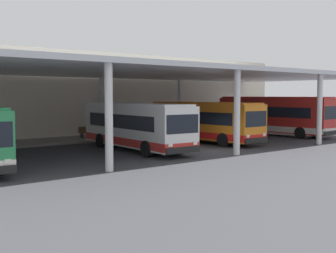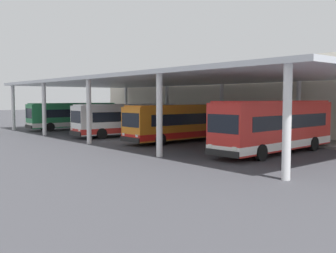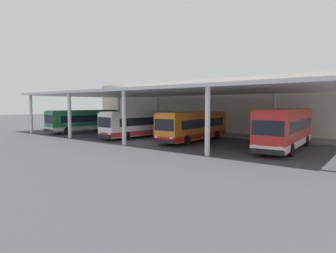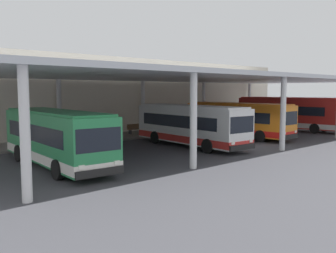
# 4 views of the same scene
# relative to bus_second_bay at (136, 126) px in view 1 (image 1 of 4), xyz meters

# --- Properties ---
(ground_plane) EXTENTS (200.00, 200.00, 0.00)m
(ground_plane) POSITION_rel_bus_second_bay_xyz_m (3.45, -3.40, -1.66)
(ground_plane) COLOR #3D3D42
(platform_kerb) EXTENTS (42.00, 4.50, 0.18)m
(platform_kerb) POSITION_rel_bus_second_bay_xyz_m (3.45, 8.35, -1.57)
(platform_kerb) COLOR gray
(platform_kerb) RESTS_ON ground
(station_building_facade) EXTENTS (48.00, 1.60, 7.64)m
(station_building_facade) POSITION_rel_bus_second_bay_xyz_m (3.45, 11.60, 2.17)
(station_building_facade) COLOR beige
(station_building_facade) RESTS_ON ground
(canopy_shelter) EXTENTS (40.00, 17.00, 5.55)m
(canopy_shelter) POSITION_rel_bus_second_bay_xyz_m (3.45, 2.10, 3.63)
(canopy_shelter) COLOR silver
(canopy_shelter) RESTS_ON ground
(bus_second_bay) EXTENTS (3.29, 10.69, 3.17)m
(bus_second_bay) POSITION_rel_bus_second_bay_xyz_m (0.00, 0.00, 0.00)
(bus_second_bay) COLOR white
(bus_second_bay) RESTS_ON ground
(bus_middle_bay) EXTENTS (2.81, 10.56, 3.17)m
(bus_middle_bay) POSITION_rel_bus_second_bay_xyz_m (7.13, 0.83, 0.00)
(bus_middle_bay) COLOR orange
(bus_middle_bay) RESTS_ON ground
(bus_far_bay) EXTENTS (3.11, 11.44, 3.57)m
(bus_far_bay) POSITION_rel_bus_second_bay_xyz_m (16.51, 1.09, 0.19)
(bus_far_bay) COLOR red
(bus_far_bay) RESTS_ON ground
(bench_waiting) EXTENTS (1.80, 0.45, 0.92)m
(bench_waiting) POSITION_rel_bus_second_bay_xyz_m (1.16, 8.41, -0.99)
(bench_waiting) COLOR brown
(bench_waiting) RESTS_ON platform_kerb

